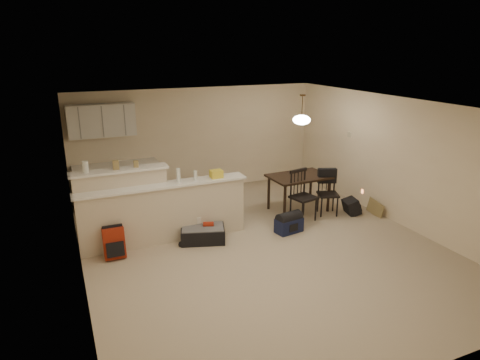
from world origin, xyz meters
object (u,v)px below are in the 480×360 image
dining_chair_near (304,196)px  black_daypack (351,207)px  pendant_lamp (302,119)px  red_backpack (114,243)px  navy_duffel (289,225)px  suitcase (203,234)px  dining_chair_far (328,193)px  dining_table (299,180)px

dining_chair_near → black_daypack: size_ratio=2.89×
pendant_lamp → red_backpack: pendant_lamp is taller
red_backpack → navy_duffel: (3.21, -0.29, -0.12)m
pendant_lamp → suitcase: bearing=-165.1°
red_backpack → black_daypack: 4.90m
pendant_lamp → dining_chair_far: 1.65m
dining_chair_far → navy_duffel: (-1.20, -0.48, -0.33)m
red_backpack → black_daypack: red_backpack is taller
dining_chair_near → dining_chair_far: (0.65, 0.07, -0.05)m
dining_table → dining_chair_near: 0.58m
dining_table → navy_duffel: dining_table is taller
red_backpack → navy_duffel: red_backpack is taller
navy_duffel → black_daypack: (1.69, 0.29, 0.02)m
pendant_lamp → black_daypack: size_ratio=1.71×
suitcase → dining_table: bearing=32.6°
dining_table → pendant_lamp: bearing=-91.8°
dining_table → dining_chair_far: bearing=-46.8°
dining_chair_near → pendant_lamp: bearing=57.3°
dining_chair_far → navy_duffel: bearing=-138.3°
navy_duffel → black_daypack: size_ratio=1.42×
pendant_lamp → navy_duffel: (-0.76, -0.92, -1.85)m
red_backpack → suitcase: bearing=1.0°
dining_chair_near → suitcase: size_ratio=1.33×
dining_table → dining_chair_near: bearing=-112.5°
suitcase → black_daypack: 3.33m
dining_chair_far → red_backpack: (-4.42, -0.19, -0.21)m
pendant_lamp → dining_chair_far: pendant_lamp is taller
dining_table → red_backpack: size_ratio=2.45×
pendant_lamp → navy_duffel: bearing=-129.3°
dining_chair_near → suitcase: (-2.20, -0.11, -0.39)m
pendant_lamp → red_backpack: (-3.97, -0.64, -1.73)m
black_daypack → red_backpack: bearing=102.4°
dining_chair_far → suitcase: size_ratio=1.20×
navy_duffel → black_daypack: 1.71m
dining_chair_far → black_daypack: size_ratio=2.60×
dining_chair_far → pendant_lamp: bearing=155.2°
dining_chair_far → navy_duffel: 1.34m
dining_table → pendant_lamp: size_ratio=2.08×
dining_chair_far → suitcase: (-2.85, -0.19, -0.34)m
dining_chair_far → dining_table: bearing=155.2°
suitcase → navy_duffel: (1.64, -0.29, 0.01)m
navy_duffel → dining_chair_far: bearing=11.7°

